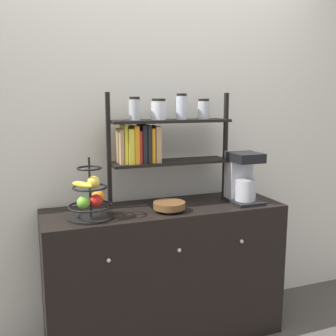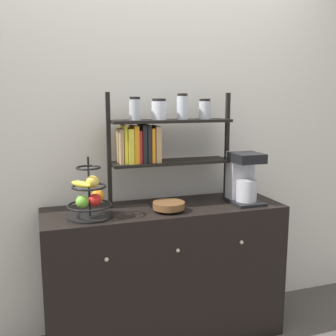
# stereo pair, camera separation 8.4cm
# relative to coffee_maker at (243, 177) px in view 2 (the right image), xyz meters

# --- Properties ---
(wall_back) EXTENTS (7.00, 0.05, 2.60)m
(wall_back) POSITION_rel_coffee_maker_xyz_m (-0.52, 0.32, 0.26)
(wall_back) COLOR silver
(wall_back) RESTS_ON ground_plane
(sideboard) EXTENTS (1.48, 0.49, 0.87)m
(sideboard) POSITION_rel_coffee_maker_xyz_m (-0.52, 0.04, -0.60)
(sideboard) COLOR black
(sideboard) RESTS_ON ground_plane
(coffee_maker) EXTENTS (0.19, 0.25, 0.33)m
(coffee_maker) POSITION_rel_coffee_maker_xyz_m (0.00, 0.00, 0.00)
(coffee_maker) COLOR black
(coffee_maker) RESTS_ON sideboard
(fruit_stand) EXTENTS (0.25, 0.25, 0.35)m
(fruit_stand) POSITION_rel_coffee_maker_xyz_m (-0.98, -0.04, -0.05)
(fruit_stand) COLOR black
(fruit_stand) RESTS_ON sideboard
(wooden_bowl) EXTENTS (0.19, 0.19, 0.06)m
(wooden_bowl) POSITION_rel_coffee_maker_xyz_m (-0.52, -0.05, -0.13)
(wooden_bowl) COLOR brown
(wooden_bowl) RESTS_ON sideboard
(shelf_hutch) EXTENTS (0.81, 0.20, 0.70)m
(shelf_hutch) POSITION_rel_coffee_maker_xyz_m (-0.54, 0.13, 0.27)
(shelf_hutch) COLOR black
(shelf_hutch) RESTS_ON sideboard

